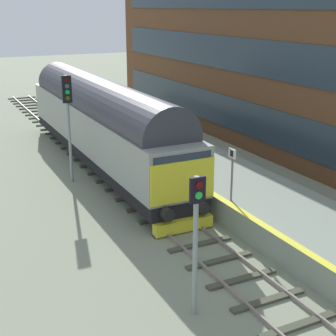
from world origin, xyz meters
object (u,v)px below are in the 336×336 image
Objects in this scene: diesel_locomotive at (100,120)px; waiting_passenger at (162,124)px; signal_post_mid at (68,114)px; platform_number_sign at (232,167)px; signal_post_near at (196,231)px.

waiting_passenger is (3.37, -0.42, -0.49)m from diesel_locomotive.
signal_post_mid reaches higher than platform_number_sign.
waiting_passenger is (5.59, 13.79, -0.57)m from signal_post_near.
waiting_passenger is at bearing 67.95° from signal_post_near.
diesel_locomotive is at bearing 59.32° from waiting_passenger.
waiting_passenger is at bearing 15.21° from signal_post_mid.
diesel_locomotive is 9.75m from platform_number_sign.
diesel_locomotive reaches higher than signal_post_near.
signal_post_mid is at bearing 81.70° from waiting_passenger.
signal_post_near reaches higher than platform_number_sign.
signal_post_near is 12.30m from signal_post_mid.
platform_number_sign is (4.20, -7.60, -0.98)m from signal_post_mid.
signal_post_near is at bearing 134.44° from waiting_passenger.
signal_post_mid is at bearing -138.73° from diesel_locomotive.
signal_post_near is at bearing -132.01° from platform_number_sign.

